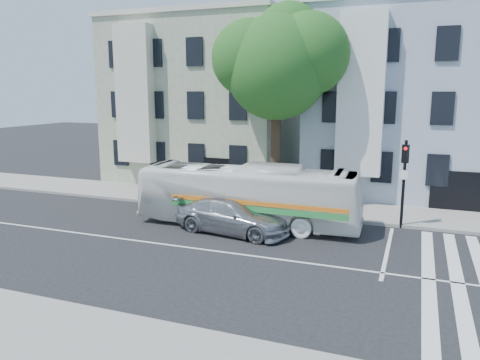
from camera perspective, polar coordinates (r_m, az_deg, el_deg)
The scene contains 10 objects.
ground at distance 18.90m, azimuth -3.28°, elevation -8.62°, with size 120.00×120.00×0.00m, color black.
sidewalk_far at distance 26.08m, azimuth 3.94°, elevation -2.98°, with size 80.00×4.00×0.15m, color gray.
sidewalk_near at distance 12.67m, azimuth -19.15°, elevation -19.19°, with size 80.00×4.00×0.15m, color gray.
building_left at distance 34.39m, azimuth -3.80°, elevation 9.50°, with size 12.00×10.00×11.00m, color gray.
building_right at distance 31.25m, azimuth 20.52°, elevation 8.71°, with size 12.00×10.00×11.00m, color #9FABBD.
street_tree at distance 26.06m, azimuth 4.78°, elevation 14.19°, with size 7.30×5.90×11.10m.
bus at distance 21.90m, azimuth 0.97°, elevation -1.91°, with size 10.47×2.45×2.92m, color white.
sedan at distance 21.03m, azimuth -0.92°, elevation -4.35°, with size 5.39×2.19×1.56m, color #A8AAAF.
hedge at distance 25.76m, azimuth -2.38°, elevation -2.16°, with size 8.50×0.84×0.70m, color #295D1E, non-canonical shape.
traffic_signal at distance 22.48m, azimuth 19.39°, elevation 0.89°, with size 0.41×0.53×4.10m.
Camera 1 is at (7.35, -16.24, 6.29)m, focal length 35.00 mm.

